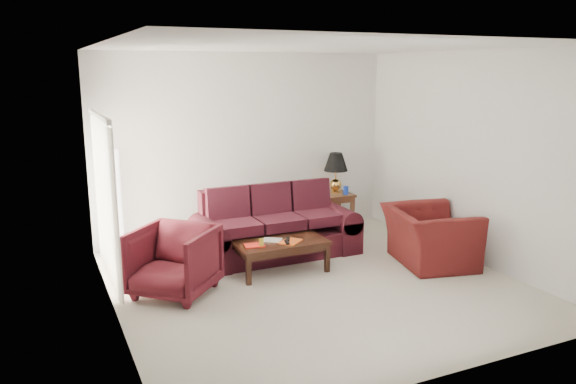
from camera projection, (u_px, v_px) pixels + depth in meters
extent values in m
plane|color=silver|center=(315.00, 283.00, 7.33)|extent=(5.00, 5.00, 0.00)
cube|color=silver|center=(104.00, 200.00, 7.26)|extent=(0.10, 2.00, 2.16)
cube|color=black|center=(219.00, 201.00, 8.64)|extent=(0.44, 0.34, 0.41)
cube|color=#AEADB2|center=(327.00, 193.00, 9.43)|extent=(0.13, 0.07, 0.13)
cylinder|color=#1B3AB3|center=(346.00, 190.00, 9.59)|extent=(0.12, 0.12, 0.14)
cube|color=silver|center=(318.00, 187.00, 9.78)|extent=(0.17, 0.19, 0.06)
imported|color=#471018|center=(174.00, 261.00, 6.89)|extent=(1.31, 1.31, 0.86)
imported|color=#471010|center=(430.00, 237.00, 7.99)|extent=(1.32, 1.44, 0.80)
cube|color=red|center=(254.00, 245.00, 7.44)|extent=(0.29, 0.24, 0.02)
cube|color=silver|center=(272.00, 240.00, 7.68)|extent=(0.32, 0.31, 0.01)
cube|color=#DD551A|center=(291.00, 242.00, 7.60)|extent=(0.38, 0.37, 0.02)
cube|color=black|center=(287.00, 242.00, 7.51)|extent=(0.09, 0.17, 0.02)
cube|color=black|center=(288.00, 239.00, 7.66)|extent=(0.13, 0.18, 0.02)
cylinder|color=gold|center=(261.00, 243.00, 7.39)|extent=(0.07, 0.07, 0.11)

